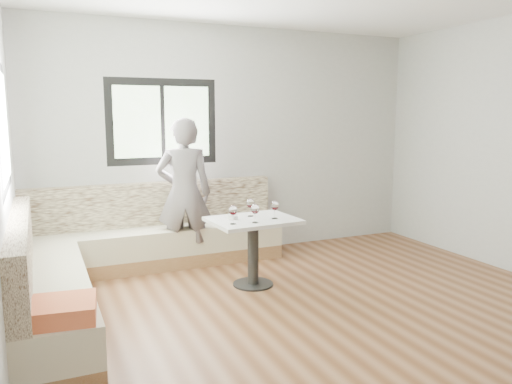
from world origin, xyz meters
TOP-DOWN VIEW (x-y plane):
  - room at (-0.08, 0.08)m, footprint 5.01×5.01m
  - banquette at (-1.59, 1.62)m, footprint 2.90×2.80m
  - table at (-0.31, 1.19)m, footprint 0.89×0.71m
  - person at (-0.77, 2.08)m, footprint 0.70×0.54m
  - olive_ramekin at (-0.51, 1.26)m, footprint 0.11×0.11m
  - wine_glass_a at (-0.59, 1.04)m, footprint 0.08×0.08m
  - wine_glass_b at (-0.37, 1.01)m, footprint 0.08×0.08m
  - wine_glass_c at (-0.11, 1.10)m, footprint 0.08×0.08m
  - wine_glass_d at (-0.29, 1.31)m, footprint 0.08×0.08m

SIDE VIEW (x-z plane):
  - banquette at x=-1.59m, z-range -0.14..0.81m
  - table at x=-0.31m, z-range 0.17..0.87m
  - olive_ramekin at x=-0.51m, z-range 0.70..0.74m
  - wine_glass_a at x=-0.59m, z-range 0.73..0.92m
  - wine_glass_b at x=-0.37m, z-range 0.73..0.92m
  - wine_glass_c at x=-0.11m, z-range 0.73..0.92m
  - wine_glass_d at x=-0.29m, z-range 0.73..0.92m
  - person at x=-0.77m, z-range 0.00..1.70m
  - room at x=-0.08m, z-range 0.01..2.82m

